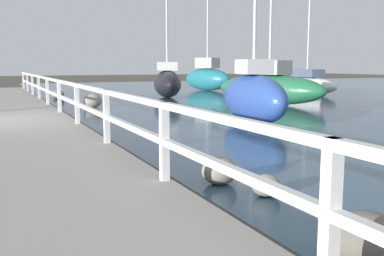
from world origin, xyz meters
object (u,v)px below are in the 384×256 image
object	(u,v)px
sailboat_green	(269,87)
sailboat_blue	(253,97)
sailboat_teal	(207,77)
sailboat_black	(167,82)
sailboat_white	(307,84)

from	to	relation	value
sailboat_green	sailboat_blue	distance (m)	6.48
sailboat_blue	sailboat_teal	size ratio (longest dim) A/B	0.72
sailboat_green	sailboat_black	xyz separation A→B (m)	(-2.45, 5.58, 0.04)
sailboat_blue	sailboat_black	world-z (taller)	sailboat_black
sailboat_green	sailboat_white	distance (m)	7.15
sailboat_blue	sailboat_black	bearing A→B (deg)	89.52
sailboat_green	sailboat_black	bearing A→B (deg)	93.75
sailboat_black	sailboat_teal	world-z (taller)	sailboat_teal
sailboat_blue	sailboat_white	size ratio (longest dim) A/B	0.77
sailboat_teal	sailboat_green	bearing A→B (deg)	-125.20
sailboat_blue	sailboat_white	xyz separation A→B (m)	(9.56, 9.59, -0.17)
sailboat_white	sailboat_teal	bearing A→B (deg)	119.15
sailboat_blue	sailboat_black	distance (m)	10.80
sailboat_green	sailboat_white	size ratio (longest dim) A/B	1.02
sailboat_blue	sailboat_black	size ratio (longest dim) A/B	0.81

